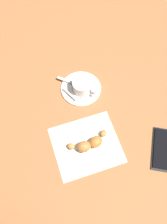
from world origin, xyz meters
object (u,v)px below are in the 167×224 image
object	(u,v)px
saucer	(81,88)
cell_phone	(164,149)
espresso_cup	(83,86)
teaspoon	(81,86)
napkin	(86,145)
sugar_packet	(71,93)
croissant	(89,144)

from	to	relation	value
saucer	cell_phone	world-z (taller)	same
espresso_cup	cell_phone	distance (m)	0.32
saucer	teaspoon	size ratio (longest dim) A/B	1.09
espresso_cup	napkin	size ratio (longest dim) A/B	0.40
sugar_packet	cell_phone	xyz separation A→B (m)	(0.20, 0.28, -0.01)
cell_phone	croissant	bearing A→B (deg)	-94.77
espresso_cup	cell_phone	world-z (taller)	espresso_cup
saucer	croissant	distance (m)	0.20
espresso_cup	sugar_packet	size ratio (longest dim) A/B	1.25
croissant	napkin	bearing A→B (deg)	-97.19
cell_phone	espresso_cup	bearing A→B (deg)	-131.40
teaspoon	cell_phone	world-z (taller)	teaspoon
espresso_cup	napkin	distance (m)	0.19
saucer	sugar_packet	world-z (taller)	sugar_packet
croissant	cell_phone	size ratio (longest dim) A/B	0.86
saucer	espresso_cup	world-z (taller)	espresso_cup
teaspoon	croissant	world-z (taller)	croissant
croissant	cell_phone	world-z (taller)	croissant
cell_phone	napkin	bearing A→B (deg)	-94.86
croissant	sugar_packet	bearing A→B (deg)	-163.29
saucer	cell_phone	xyz separation A→B (m)	(0.22, 0.24, 0.00)
saucer	croissant	xyz separation A→B (m)	(0.20, 0.02, 0.01)
croissant	saucer	bearing A→B (deg)	-174.02
saucer	teaspoon	bearing A→B (deg)	-177.60
saucer	croissant	bearing A→B (deg)	5.98
teaspoon	espresso_cup	bearing A→B (deg)	22.33
sugar_packet	teaspoon	bearing A→B (deg)	86.24
saucer	cell_phone	distance (m)	0.33
saucer	napkin	size ratio (longest dim) A/B	0.68
espresso_cup	teaspoon	bearing A→B (deg)	-157.67
saucer	cell_phone	bearing A→B (deg)	47.84
napkin	croissant	xyz separation A→B (m)	(0.00, 0.01, 0.02)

